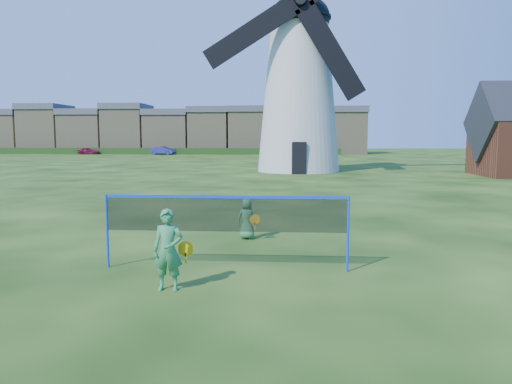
{
  "coord_description": "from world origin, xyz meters",
  "views": [
    {
      "loc": [
        0.94,
        -10.33,
        2.74
      ],
      "look_at": [
        0.2,
        0.5,
        1.5
      ],
      "focal_mm": 33.9,
      "sensor_mm": 36.0,
      "label": 1
    }
  ],
  "objects": [
    {
      "name": "windmill",
      "position": [
        1.68,
        28.71,
        6.87
      ],
      "size": [
        14.5,
        6.53,
        19.86
      ],
      "color": "silver",
      "rests_on": "ground"
    },
    {
      "name": "player_girl",
      "position": [
        -1.2,
        -2.02,
        0.74
      ],
      "size": [
        0.69,
        0.38,
        1.47
      ],
      "rotation": [
        0.0,
        0.0,
        0.04
      ],
      "color": "#398F55",
      "rests_on": "ground"
    },
    {
      "name": "car_left",
      "position": [
        -30.94,
        64.51,
        0.56
      ],
      "size": [
        3.53,
        2.55,
        1.12
      ],
      "primitive_type": "imported",
      "rotation": [
        0.0,
        0.0,
        2.0
      ],
      "color": "maroon",
      "rests_on": "ground"
    },
    {
      "name": "player_boy",
      "position": [
        -0.17,
        2.46,
        0.55
      ],
      "size": [
        0.65,
        0.44,
        1.1
      ],
      "rotation": [
        0.0,
        0.0,
        3.0
      ],
      "color": "#42894A",
      "rests_on": "ground"
    },
    {
      "name": "ground",
      "position": [
        0.0,
        0.0,
        0.0
      ],
      "size": [
        220.0,
        220.0,
        0.0
      ],
      "primitive_type": "plane",
      "color": "black",
      "rests_on": "ground"
    },
    {
      "name": "terraced_houses",
      "position": [
        -19.41,
        72.0,
        3.91
      ],
      "size": [
        65.69,
        8.4,
        8.34
      ],
      "color": "tan",
      "rests_on": "ground"
    },
    {
      "name": "hedge",
      "position": [
        -22.0,
        66.0,
        0.5
      ],
      "size": [
        62.0,
        0.8,
        1.0
      ],
      "primitive_type": "cube",
      "color": "#193814",
      "rests_on": "ground"
    },
    {
      "name": "badminton_net",
      "position": [
        -0.36,
        -0.6,
        1.14
      ],
      "size": [
        5.05,
        0.05,
        1.55
      ],
      "color": "blue",
      "rests_on": "ground"
    },
    {
      "name": "car_right",
      "position": [
        -18.78,
        64.34,
        0.65
      ],
      "size": [
        4.16,
        2.28,
        1.3
      ],
      "primitive_type": "imported",
      "rotation": [
        0.0,
        0.0,
        1.33
      ],
      "color": "navy",
      "rests_on": "ground"
    }
  ]
}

